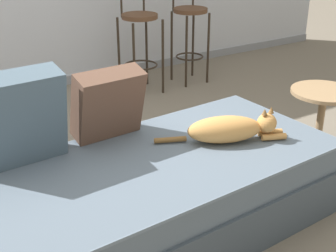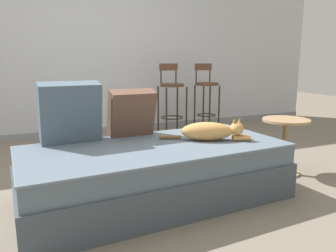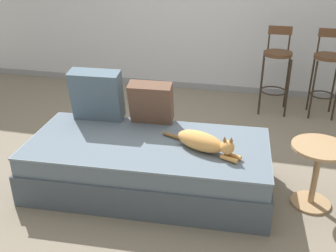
% 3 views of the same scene
% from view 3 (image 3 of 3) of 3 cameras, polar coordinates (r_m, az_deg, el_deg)
% --- Properties ---
extents(ground_plane, '(16.00, 16.00, 0.00)m').
position_cam_3_polar(ground_plane, '(3.84, -1.14, -5.53)').
color(ground_plane, slate).
rests_on(ground_plane, ground).
extents(wall_baseboard_trim, '(8.00, 0.02, 0.09)m').
position_cam_3_polar(wall_baseboard_trim, '(5.78, 4.36, 5.81)').
color(wall_baseboard_trim, gray).
rests_on(wall_baseboard_trim, ground).
extents(couch, '(2.08, 1.06, 0.44)m').
position_cam_3_polar(couch, '(3.39, -2.87, -5.61)').
color(couch, '#44505B').
rests_on(couch, ground).
extents(throw_pillow_corner, '(0.48, 0.26, 0.48)m').
position_cam_3_polar(throw_pillow_corner, '(3.67, -10.28, 4.46)').
color(throw_pillow_corner, '#4C6070').
rests_on(throw_pillow_corner, couch).
extents(throw_pillow_middle, '(0.40, 0.25, 0.41)m').
position_cam_3_polar(throw_pillow_middle, '(3.54, -2.47, 3.42)').
color(throw_pillow_middle, brown).
rests_on(throw_pillow_middle, couch).
extents(cat, '(0.69, 0.38, 0.19)m').
position_cam_3_polar(cat, '(3.13, 5.19, -2.34)').
color(cat, tan).
rests_on(cat, couch).
extents(bar_stool_near_window, '(0.34, 0.34, 1.04)m').
position_cam_3_polar(bar_stool_near_window, '(5.01, 15.47, 8.56)').
color(bar_stool_near_window, '#2D2319').
rests_on(bar_stool_near_window, ground).
extents(bar_stool_by_doorway, '(0.34, 0.34, 1.04)m').
position_cam_3_polar(bar_stool_by_doorway, '(5.06, 22.06, 7.99)').
color(bar_stool_by_doorway, '#2D2319').
rests_on(bar_stool_by_doorway, ground).
extents(side_table, '(0.44, 0.44, 0.54)m').
position_cam_3_polar(side_table, '(3.33, 20.80, -5.57)').
color(side_table, tan).
rests_on(side_table, ground).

